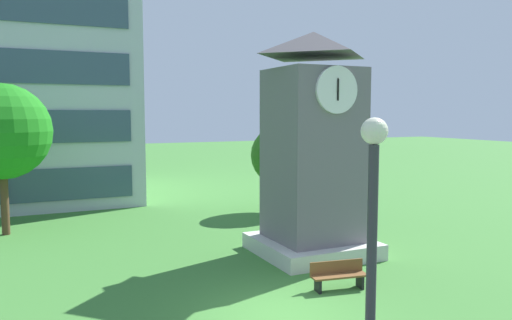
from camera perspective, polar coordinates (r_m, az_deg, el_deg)
name	(u,v)px	position (r m, az deg, el deg)	size (l,w,h in m)	color
ground_plane	(281,315)	(14.49, 2.89, -17.10)	(160.00, 160.00, 0.00)	#3D7A33
clock_tower	(313,158)	(19.65, 6.44, 0.21)	(4.17, 4.17, 8.61)	slate
park_bench	(338,275)	(16.40, 9.32, -12.73)	(1.85, 0.76, 0.88)	brown
street_lamp	(371,269)	(7.11, 12.94, -11.98)	(0.36, 0.36, 5.47)	#333338
tree_by_building	(1,132)	(25.29, -26.89, 2.88)	(4.34, 4.34, 6.88)	#513823
tree_near_tower	(280,155)	(27.88, 2.79, 0.51)	(3.32, 3.32, 4.86)	#513823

